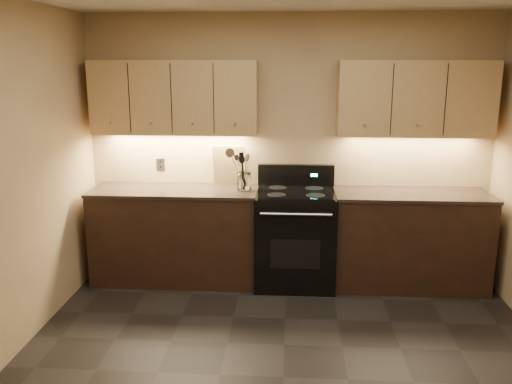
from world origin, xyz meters
TOP-DOWN VIEW (x-y plane):
  - floor at (0.00, 0.00)m, footprint 4.00×4.00m
  - wall_back at (0.00, 2.00)m, footprint 4.00×0.04m
  - counter_left at (-1.10, 1.70)m, footprint 1.62×0.62m
  - counter_right at (1.18, 1.70)m, footprint 1.46×0.62m
  - stove at (0.08, 1.68)m, footprint 0.76×0.68m
  - upper_cab_left at (-1.10, 1.85)m, footprint 1.60×0.30m
  - upper_cab_right at (1.18, 1.85)m, footprint 1.44×0.30m
  - outlet_plate at (-1.30, 1.99)m, footprint 0.08×0.01m
  - utensil_crock at (-0.42, 1.72)m, footprint 0.17×0.17m
  - cutting_board at (-0.59, 1.95)m, footprint 0.32×0.10m
  - wooden_spoon at (-0.44, 1.73)m, footprint 0.11×0.09m
  - black_spoon at (-0.42, 1.74)m, footprint 0.08×0.10m
  - black_turner at (-0.41, 1.71)m, footprint 0.14×0.11m
  - steel_spatula at (-0.39, 1.73)m, footprint 0.20×0.10m
  - steel_skimmer at (-0.40, 1.70)m, footprint 0.26×0.16m

SIDE VIEW (x-z plane):
  - floor at x=0.00m, z-range 0.00..0.00m
  - counter_left at x=-1.10m, z-range 0.00..0.93m
  - counter_right at x=1.18m, z-range 0.00..0.93m
  - stove at x=0.08m, z-range -0.09..1.05m
  - utensil_crock at x=-0.42m, z-range 0.92..1.09m
  - black_spoon at x=-0.42m, z-range 0.94..1.27m
  - wooden_spoon at x=-0.44m, z-range 0.94..1.28m
  - outlet_plate at x=-1.30m, z-range 1.06..1.18m
  - steel_spatula at x=-0.39m, z-range 0.94..1.31m
  - black_turner at x=-0.41m, z-range 0.94..1.31m
  - cutting_board at x=-0.59m, z-range 0.93..1.33m
  - steel_skimmer at x=-0.40m, z-range 0.94..1.35m
  - wall_back at x=0.00m, z-range 0.00..2.60m
  - upper_cab_left at x=-1.10m, z-range 1.45..2.15m
  - upper_cab_right at x=1.18m, z-range 1.45..2.15m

